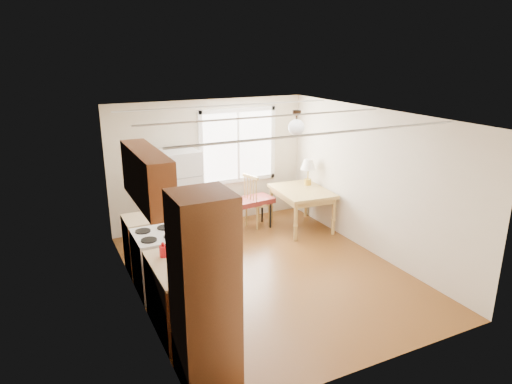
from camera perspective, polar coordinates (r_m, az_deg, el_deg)
room_shell at (r=6.90m, az=1.56°, el=-0.81°), size 4.60×5.60×2.62m
kitchen_run at (r=5.92m, az=-10.58°, el=-8.59°), size 0.65×3.40×2.20m
window_unit at (r=9.23m, az=-2.26°, el=5.80°), size 1.64×0.05×1.51m
pendant_light at (r=7.34m, az=5.06°, el=8.17°), size 0.26×0.26×0.40m
refrigerator at (r=8.64m, az=-9.48°, el=-0.22°), size 0.72×0.73×1.65m
bench at (r=8.88m, az=-1.83°, el=-1.45°), size 1.34×0.61×0.60m
dining_table at (r=8.98m, az=5.73°, el=-0.32°), size 1.04×1.33×0.79m
chair at (r=8.96m, az=-0.26°, el=-0.67°), size 0.51×0.51×1.08m
table_lamp at (r=9.18m, az=6.55°, el=3.20°), size 0.31×0.31×0.53m
coffee_maker at (r=5.25m, az=-8.65°, el=-9.87°), size 0.19×0.23×0.32m
kettle at (r=5.90m, az=-11.50°, el=-7.21°), size 0.10×0.10×0.20m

